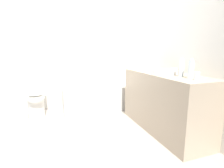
% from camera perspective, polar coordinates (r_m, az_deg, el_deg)
% --- Properties ---
extents(ground_plane, '(3.98, 3.98, 0.00)m').
position_cam_1_polar(ground_plane, '(2.73, -10.39, -15.37)').
color(ground_plane, '#9E9389').
extents(wall_back_tiled, '(3.38, 0.10, 2.47)m').
position_cam_1_polar(wall_back_tiled, '(3.79, -14.50, 11.11)').
color(wall_back_tiled, silver).
rests_on(wall_back_tiled, ground_plane).
extents(wall_right_mirror, '(0.10, 3.00, 2.47)m').
position_cam_1_polar(wall_right_mirror, '(3.08, 18.72, 10.96)').
color(wall_right_mirror, silver).
rests_on(wall_right_mirror, ground_plane).
extents(bathtub, '(1.57, 0.66, 1.12)m').
position_cam_1_polar(bathtub, '(3.66, -3.52, -3.94)').
color(bathtub, silver).
rests_on(bathtub, ground_plane).
extents(toilet, '(0.37, 0.54, 0.71)m').
position_cam_1_polar(toilet, '(3.45, -23.76, -4.28)').
color(toilet, white).
rests_on(toilet, ground_plane).
extents(vanity_counter, '(0.54, 1.58, 0.87)m').
position_cam_1_polar(vanity_counter, '(2.76, 16.32, -5.66)').
color(vanity_counter, tan).
rests_on(vanity_counter, ground_plane).
extents(sink_basin, '(0.36, 0.36, 0.06)m').
position_cam_1_polar(sink_basin, '(2.59, 16.78, 3.82)').
color(sink_basin, white).
rests_on(sink_basin, vanity_counter).
extents(sink_faucet, '(0.13, 0.15, 0.08)m').
position_cam_1_polar(sink_faucet, '(2.71, 20.26, 4.07)').
color(sink_faucet, '#A5A5AA').
rests_on(sink_faucet, vanity_counter).
extents(water_bottle_0, '(0.07, 0.07, 0.24)m').
position_cam_1_polar(water_bottle_0, '(2.30, 24.53, 4.47)').
color(water_bottle_0, silver).
rests_on(water_bottle_0, vanity_counter).
extents(water_bottle_1, '(0.06, 0.06, 0.24)m').
position_cam_1_polar(water_bottle_1, '(2.39, 21.88, 4.93)').
color(water_bottle_1, silver).
rests_on(water_bottle_1, vanity_counter).
extents(water_bottle_2, '(0.07, 0.07, 0.20)m').
position_cam_1_polar(water_bottle_2, '(3.05, 11.94, 6.30)').
color(water_bottle_2, silver).
rests_on(water_bottle_2, vanity_counter).
extents(water_bottle_3, '(0.07, 0.07, 0.19)m').
position_cam_1_polar(water_bottle_3, '(2.89, 14.19, 5.79)').
color(water_bottle_3, silver).
rests_on(water_bottle_3, vanity_counter).
extents(drinking_glass_0, '(0.07, 0.07, 0.10)m').
position_cam_1_polar(drinking_glass_0, '(2.90, 12.35, 5.18)').
color(drinking_glass_0, white).
rests_on(drinking_glass_0, vanity_counter).
extents(drinking_glass_1, '(0.07, 0.07, 0.08)m').
position_cam_1_polar(drinking_glass_1, '(3.19, 9.52, 5.60)').
color(drinking_glass_1, white).
rests_on(drinking_glass_1, vanity_counter).
extents(drinking_glass_2, '(0.06, 0.06, 0.10)m').
position_cam_1_polar(drinking_glass_2, '(2.17, 26.10, 2.33)').
color(drinking_glass_2, white).
rests_on(drinking_glass_2, vanity_counter).
extents(toilet_paper_roll, '(0.11, 0.11, 0.13)m').
position_cam_1_polar(toilet_paper_roll, '(3.48, -26.78, -9.34)').
color(toilet_paper_roll, white).
rests_on(toilet_paper_roll, ground_plane).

